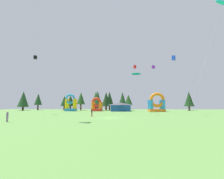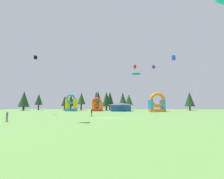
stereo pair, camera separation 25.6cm
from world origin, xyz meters
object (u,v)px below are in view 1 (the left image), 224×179
at_px(person_near_camera, 92,112).
at_px(inflatable_yellow_castle, 157,105).
at_px(kite_red_box, 135,67).
at_px(kite_cyan_parafoil, 223,3).
at_px(festival_tent, 121,107).
at_px(kite_blue_box, 174,58).
at_px(inflatable_orange_dome, 97,106).
at_px(kite_teal_parafoil, 136,74).
at_px(kite_black_box, 35,57).
at_px(kite_purple_delta, 153,67).
at_px(inflatable_blue_arch, 71,104).
at_px(person_far_side, 7,115).

bearing_deg(person_near_camera, inflatable_yellow_castle, -151.71).
relative_size(kite_red_box, person_near_camera, 8.34).
height_order(kite_cyan_parafoil, inflatable_yellow_castle, kite_cyan_parafoil).
relative_size(person_near_camera, festival_tent, 0.21).
relative_size(kite_blue_box, person_near_camera, 9.40).
bearing_deg(person_near_camera, kite_blue_box, 171.29).
distance_m(person_near_camera, inflatable_orange_dome, 30.16).
bearing_deg(kite_teal_parafoil, kite_black_box, -161.05).
xyz_separation_m(kite_blue_box, festival_tent, (-13.69, 23.02, -13.10)).
relative_size(kite_red_box, kite_purple_delta, 0.80).
distance_m(kite_red_box, kite_purple_delta, 17.34).
xyz_separation_m(kite_blue_box, inflatable_yellow_castle, (0.02, 20.76, -12.17)).
height_order(kite_blue_box, person_near_camera, kite_blue_box).
bearing_deg(kite_black_box, inflatable_blue_arch, 77.30).
distance_m(kite_black_box, inflatable_blue_arch, 25.45).
height_order(kite_cyan_parafoil, person_near_camera, kite_cyan_parafoil).
distance_m(kite_red_box, inflatable_blue_arch, 34.12).
bearing_deg(kite_cyan_parafoil, kite_blue_box, 119.73).
height_order(person_near_camera, inflatable_orange_dome, inflatable_orange_dome).
xyz_separation_m(person_near_camera, inflatable_yellow_castle, (20.55, 26.22, 1.70)).
height_order(kite_purple_delta, festival_tent, kite_purple_delta).
bearing_deg(inflatable_orange_dome, kite_teal_parafoil, -35.17).
bearing_deg(inflatable_yellow_castle, kite_black_box, -156.04).
height_order(kite_black_box, inflatable_blue_arch, kite_black_box).
relative_size(person_near_camera, inflatable_orange_dome, 0.29).
bearing_deg(person_far_side, kite_cyan_parafoil, -18.19).
relative_size(kite_teal_parafoil, kite_black_box, 0.82).
xyz_separation_m(kite_red_box, kite_black_box, (-29.02, 0.62, 3.26)).
bearing_deg(kite_red_box, inflatable_blue_arch, 138.51).
bearing_deg(kite_blue_box, inflatable_blue_arch, 144.52).
relative_size(kite_blue_box, inflatable_blue_arch, 2.21).
bearing_deg(kite_blue_box, inflatable_orange_dome, 133.63).
xyz_separation_m(person_near_camera, inflatable_orange_dome, (-2.86, 30.01, 1.01)).
relative_size(kite_teal_parafoil, person_far_side, 8.28).
xyz_separation_m(kite_cyan_parafoil, festival_tent, (-19.99, 34.05, -21.06)).
height_order(kite_red_box, inflatable_orange_dome, kite_red_box).
bearing_deg(inflatable_yellow_castle, kite_teal_parafoil, -140.91).
bearing_deg(inflatable_blue_arch, inflatable_orange_dome, 0.98).
distance_m(kite_cyan_parafoil, inflatable_orange_dome, 50.80).
bearing_deg(kite_red_box, festival_tent, 100.76).
bearing_deg(inflatable_orange_dome, kite_black_box, -126.31).
distance_m(kite_black_box, kite_blue_box, 39.07).
height_order(kite_black_box, kite_blue_box, kite_black_box).
height_order(kite_red_box, person_far_side, kite_red_box).
bearing_deg(person_far_side, inflatable_yellow_castle, 22.29).
bearing_deg(kite_blue_box, person_near_camera, -165.10).
relative_size(kite_teal_parafoil, kite_red_box, 1.02).
bearing_deg(kite_purple_delta, kite_black_box, -158.88).
xyz_separation_m(kite_red_box, inflatable_yellow_castle, (9.88, 17.91, -10.54)).
height_order(inflatable_yellow_castle, inflatable_orange_dome, inflatable_yellow_castle).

